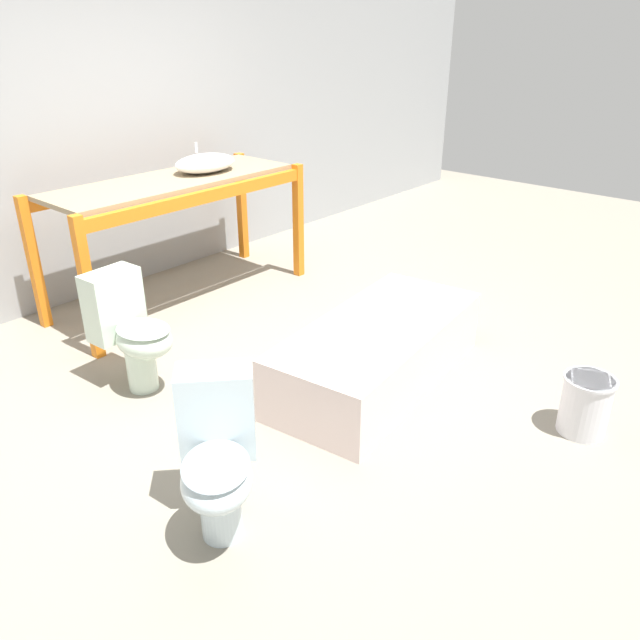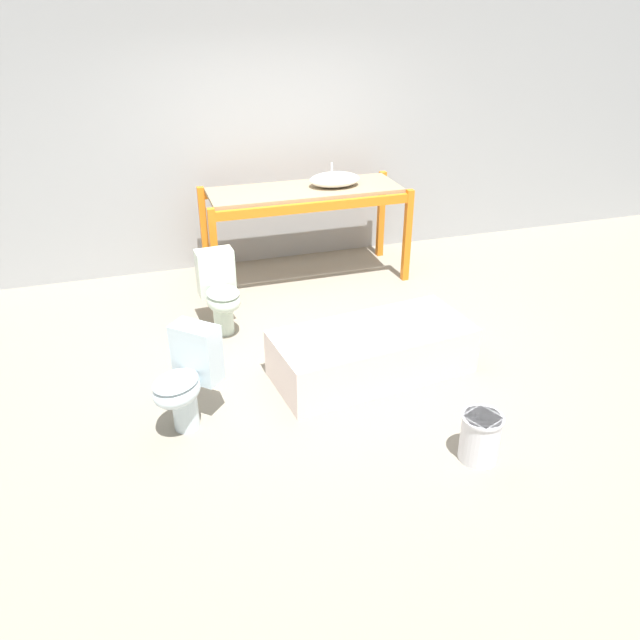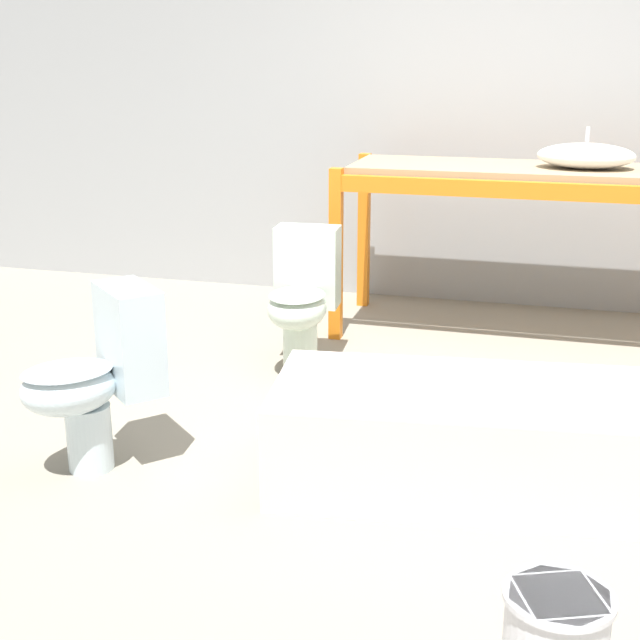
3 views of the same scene
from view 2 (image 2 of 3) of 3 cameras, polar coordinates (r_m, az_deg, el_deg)
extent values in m
plane|color=gray|center=(5.59, 0.38, -2.21)|extent=(12.00, 12.00, 0.00)
cube|color=#9EA0A3|center=(6.98, -5.14, 17.98)|extent=(10.80, 0.08, 3.20)
cube|color=orange|center=(6.17, -9.59, 5.61)|extent=(0.07, 0.07, 1.00)
cube|color=orange|center=(6.71, 7.98, 7.61)|extent=(0.07, 0.07, 1.00)
cube|color=orange|center=(6.84, -10.53, 7.83)|extent=(0.07, 0.07, 1.00)
cube|color=orange|center=(7.33, 5.60, 9.57)|extent=(0.07, 0.07, 1.00)
cube|color=orange|center=(6.22, -0.47, 10.31)|extent=(2.04, 0.06, 0.09)
cube|color=orange|center=(6.89, -2.27, 12.10)|extent=(2.04, 0.06, 0.09)
cube|color=#998466|center=(6.54, -1.42, 11.78)|extent=(1.97, 0.66, 0.04)
ellipsoid|color=white|center=(6.59, 1.35, 12.72)|extent=(0.53, 0.37, 0.14)
cylinder|color=silver|center=(6.66, 1.08, 13.86)|extent=(0.02, 0.02, 0.08)
cube|color=silver|center=(5.10, 4.79, -2.92)|extent=(1.68, 0.89, 0.40)
cube|color=beige|center=(5.04, 4.84, -1.73)|extent=(1.59, 0.80, 0.16)
cylinder|color=silver|center=(5.78, -8.80, 0.10)|extent=(0.18, 0.18, 0.27)
ellipsoid|color=silver|center=(5.62, -8.81, 1.83)|extent=(0.33, 0.40, 0.21)
ellipsoid|color=#A3B3A3|center=(5.59, -8.86, 2.50)|extent=(0.31, 0.38, 0.03)
cube|color=silver|center=(5.79, -9.53, 4.33)|extent=(0.35, 0.21, 0.43)
cylinder|color=silver|center=(4.62, -12.18, -8.16)|extent=(0.18, 0.18, 0.27)
ellipsoid|color=silver|center=(4.45, -12.97, -6.27)|extent=(0.48, 0.48, 0.21)
ellipsoid|color=#9FAFB7|center=(4.41, -13.07, -5.49)|extent=(0.45, 0.46, 0.03)
cube|color=silver|center=(4.54, -11.21, -2.93)|extent=(0.37, 0.36, 0.43)
cylinder|color=silver|center=(4.37, 14.42, -10.36)|extent=(0.26, 0.26, 0.34)
cylinder|color=silver|center=(4.27, 14.68, -8.64)|extent=(0.28, 0.28, 0.02)
camera|label=1|loc=(2.45, -44.18, 2.31)|focal=35.00mm
camera|label=3|loc=(2.41, 42.42, -9.58)|focal=50.00mm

